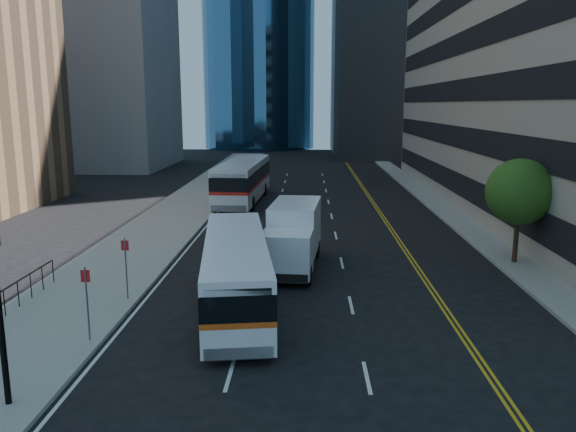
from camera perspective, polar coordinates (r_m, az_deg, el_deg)
The scene contains 8 objects.
ground at distance 20.66m, azimuth 5.44°, elevation -10.90°, with size 160.00×160.00×0.00m, color black.
sidewalk_west at distance 45.71m, azimuth -9.74°, elevation 1.39°, with size 5.00×90.00×0.15m, color gray.
sidewalk_east at distance 45.94m, azimuth 14.83°, elevation 1.23°, with size 2.00×90.00×0.15m, color gray.
midrise_west at distance 76.57m, azimuth -19.50°, elevation 17.94°, with size 18.00×18.00×35.00m, color gray.
street_tree at distance 29.28m, azimuth 22.48°, elevation 2.28°, with size 3.20×3.20×5.10m.
bus_front at distance 21.84m, azimuth -5.33°, elevation -5.51°, with size 3.75×10.81×2.73m.
bus_rear at distance 45.63m, azimuth -4.57°, elevation 3.69°, with size 3.44×12.90×3.29m.
box_truck at distance 26.88m, azimuth 0.53°, elevation -1.98°, with size 2.81×6.60×3.07m.
Camera 1 is at (-1.29, -19.10, 7.77)m, focal length 35.00 mm.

